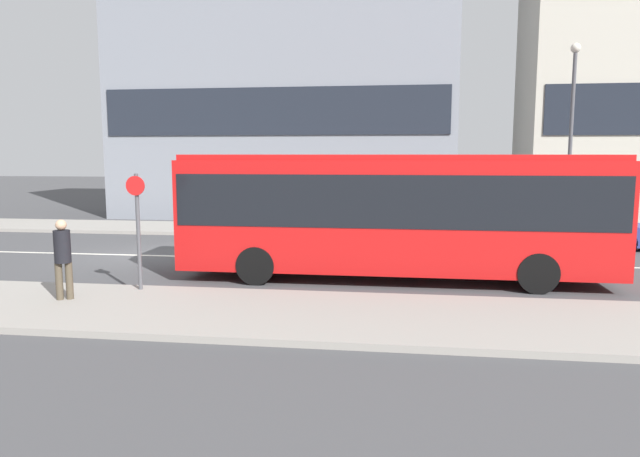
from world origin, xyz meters
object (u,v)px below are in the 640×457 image
Objects in this scene: city_bus at (393,208)px; parked_car_0 at (576,229)px; street_lamp at (572,120)px; bus_stop_sign at (138,222)px; pedestrian_near_stop at (63,254)px.

city_bus reaches higher than parked_car_0.
parked_car_0 is at bearing -96.34° from street_lamp.
street_lamp is (6.50, 7.97, 2.62)m from city_bus.
street_lamp reaches higher than parked_car_0.
street_lamp reaches higher than bus_stop_sign.
bus_stop_sign is (-12.00, -8.46, 1.05)m from parked_car_0.
city_bus is 8.70m from parked_car_0.
city_bus reaches higher than pedestrian_near_stop.
parked_car_0 is at bearing 35.18° from bus_stop_sign.
parked_car_0 is 1.66× the size of bus_stop_sign.
parked_car_0 is at bearing 40.59° from city_bus.
pedestrian_near_stop is 0.24× the size of street_lamp.
pedestrian_near_stop reaches higher than parked_car_0.
pedestrian_near_stop is 0.65× the size of bus_stop_sign.
street_lamp is at bearing 40.71° from bus_stop_sign.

